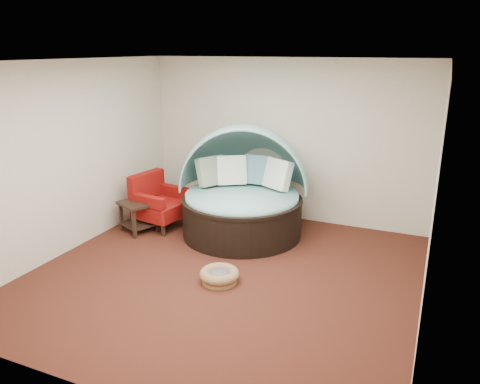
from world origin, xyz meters
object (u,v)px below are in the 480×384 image
at_px(side_table, 139,212).
at_px(red_armchair, 158,202).
at_px(pet_basket, 219,275).
at_px(canopy_daybed, 243,184).

bearing_deg(side_table, red_armchair, 65.04).
bearing_deg(pet_basket, canopy_daybed, 103.28).
bearing_deg(side_table, pet_basket, -28.23).
relative_size(red_armchair, side_table, 1.28).
relative_size(canopy_daybed, pet_basket, 3.75).
height_order(pet_basket, red_armchair, red_armchair).
distance_m(red_armchair, side_table, 0.39).
bearing_deg(red_armchair, side_table, -105.74).
bearing_deg(pet_basket, side_table, 151.77).
xyz_separation_m(canopy_daybed, side_table, (-1.60, -0.65, -0.49)).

